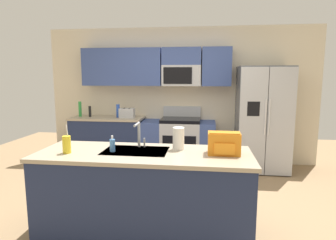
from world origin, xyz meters
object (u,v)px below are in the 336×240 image
(drink_cup_yellow, at_px, (67,144))
(paper_towel_roll, at_px, (178,139))
(bottle_blue, at_px, (118,111))
(sink_faucet, at_px, (139,133))
(bottle_green, at_px, (80,109))
(refrigerator, at_px, (263,119))
(soap_dispenser, at_px, (112,145))
(toaster, at_px, (127,113))
(range_oven, at_px, (179,142))
(backpack, at_px, (224,143))
(pepper_mill, at_px, (90,111))

(drink_cup_yellow, height_order, paper_towel_roll, drink_cup_yellow)
(bottle_blue, relative_size, sink_faucet, 0.88)
(bottle_green, bearing_deg, sink_faucet, -53.17)
(refrigerator, relative_size, drink_cup_yellow, 6.21)
(refrigerator, height_order, sink_faucet, refrigerator)
(bottle_green, distance_m, drink_cup_yellow, 2.79)
(soap_dispenser, xyz_separation_m, paper_towel_roll, (0.68, 0.18, 0.05))
(toaster, height_order, sink_faucet, sink_faucet)
(bottle_green, height_order, bottle_blue, bottle_green)
(range_oven, xyz_separation_m, refrigerator, (1.50, -0.07, 0.48))
(paper_towel_roll, bearing_deg, sink_faucet, 175.71)
(range_oven, height_order, refrigerator, refrigerator)
(refrigerator, distance_m, toaster, 2.48)
(drink_cup_yellow, bearing_deg, range_oven, 70.65)
(range_oven, relative_size, bottle_blue, 5.46)
(soap_dispenser, bearing_deg, bottle_green, 120.58)
(drink_cup_yellow, bearing_deg, soap_dispenser, 14.79)
(soap_dispenser, distance_m, backpack, 1.15)
(soap_dispenser, xyz_separation_m, backpack, (1.15, 0.05, 0.05))
(pepper_mill, relative_size, drink_cup_yellow, 0.69)
(bottle_blue, xyz_separation_m, sink_faucet, (0.93, -2.25, 0.04))
(soap_dispenser, bearing_deg, backpack, 2.33)
(toaster, distance_m, drink_cup_yellow, 2.54)
(pepper_mill, distance_m, bottle_green, 0.21)
(pepper_mill, xyz_separation_m, paper_towel_roll, (1.94, -2.30, 0.02))
(drink_cup_yellow, distance_m, backpack, 1.60)
(sink_faucet, relative_size, drink_cup_yellow, 0.95)
(range_oven, relative_size, pepper_mill, 6.58)
(toaster, relative_size, drink_cup_yellow, 0.94)
(soap_dispenser, distance_m, paper_towel_roll, 0.70)
(sink_faucet, bearing_deg, range_oven, 84.22)
(pepper_mill, bearing_deg, paper_towel_roll, -49.81)
(pepper_mill, bearing_deg, drink_cup_yellow, -72.46)
(pepper_mill, height_order, backpack, backpack)
(refrigerator, xyz_separation_m, sink_faucet, (-1.73, -2.19, 0.14))
(range_oven, bearing_deg, bottle_blue, -179.09)
(toaster, xyz_separation_m, paper_towel_roll, (1.19, -2.25, 0.03))
(refrigerator, distance_m, pepper_mill, 3.23)
(sink_faucet, xyz_separation_m, soap_dispenser, (-0.24, -0.21, -0.10))
(toaster, bearing_deg, drink_cup_yellow, -88.50)
(refrigerator, xyz_separation_m, pepper_mill, (-3.23, 0.07, 0.08))
(bottle_blue, bearing_deg, drink_cup_yellow, -84.43)
(soap_dispenser, bearing_deg, paper_towel_roll, 14.55)
(range_oven, xyz_separation_m, toaster, (-0.98, -0.05, 0.55))
(range_oven, height_order, toaster, range_oven)
(bottle_blue, relative_size, backpack, 0.78)
(soap_dispenser, relative_size, backpack, 0.53)
(backpack, bearing_deg, bottle_blue, 127.43)
(paper_towel_roll, bearing_deg, drink_cup_yellow, -165.36)
(range_oven, relative_size, paper_towel_roll, 5.67)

